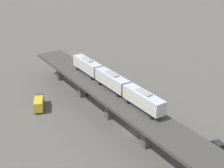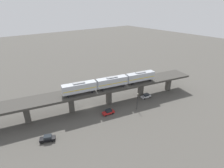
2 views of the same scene
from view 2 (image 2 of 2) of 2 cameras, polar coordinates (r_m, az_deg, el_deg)
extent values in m
plane|color=#4C4944|center=(69.14, -7.59, -7.66)|extent=(400.00, 400.00, 0.00)
cube|color=#393733|center=(65.63, -7.93, -2.43)|extent=(29.14, 91.49, 0.80)
cube|color=#47443F|center=(84.89, 17.90, 0.28)|extent=(2.16, 2.16, 6.70)
cube|color=#47443F|center=(76.27, 9.36, -1.62)|extent=(2.16, 2.16, 6.70)
cube|color=#47443F|center=(69.84, -1.06, -3.88)|extent=(2.16, 2.16, 6.70)
cube|color=#47443F|center=(66.24, -13.16, -6.32)|extent=(2.16, 2.16, 6.70)
cube|color=#47443F|center=(65.94, -26.10, -8.60)|extent=(2.16, 2.16, 6.70)
cube|color=#ADB2BA|center=(71.66, 9.25, 2.48)|extent=(5.46, 12.32, 3.10)
cube|color=gold|center=(71.77, 9.23, 2.26)|extent=(5.44, 12.10, 0.24)
cube|color=gray|center=(71.03, 9.34, 3.77)|extent=(2.32, 4.41, 0.36)
cylinder|color=black|center=(73.85, 12.37, 1.12)|extent=(0.41, 0.87, 0.84)
cylinder|color=black|center=(75.60, 11.33, 1.78)|extent=(0.41, 0.87, 0.84)
cylinder|color=black|center=(69.49, 6.74, 0.00)|extent=(0.41, 0.87, 0.84)
cylinder|color=black|center=(71.35, 5.78, 0.73)|extent=(0.41, 0.87, 0.84)
cube|color=#ADB2BA|center=(66.00, 0.00, 0.82)|extent=(5.46, 12.32, 3.10)
cube|color=gold|center=(66.12, 0.00, 0.58)|extent=(5.44, 12.10, 0.24)
cube|color=gray|center=(65.32, 0.00, 2.21)|extent=(2.32, 4.41, 0.36)
cylinder|color=black|center=(67.59, 3.66, -0.61)|extent=(0.41, 0.87, 0.84)
cylinder|color=black|center=(69.51, 2.76, 0.16)|extent=(0.41, 0.87, 0.84)
cylinder|color=black|center=(64.46, -2.98, -1.92)|extent=(0.41, 0.87, 0.84)
cylinder|color=black|center=(66.46, -3.73, -1.07)|extent=(0.41, 0.87, 0.84)
cube|color=#ADB2BA|center=(62.41, -10.62, -1.11)|extent=(5.46, 12.32, 3.10)
cube|color=gold|center=(62.54, -10.60, -1.36)|extent=(5.44, 12.10, 0.24)
cube|color=gray|center=(61.68, -10.75, 0.33)|extent=(2.32, 4.41, 0.36)
cylinder|color=black|center=(63.26, -6.53, -2.60)|extent=(0.41, 0.87, 0.84)
cylinder|color=black|center=(65.30, -7.18, -1.72)|extent=(0.41, 0.87, 0.84)
cylinder|color=black|center=(61.64, -13.98, -4.01)|extent=(0.41, 0.87, 0.84)
cylinder|color=black|center=(63.73, -14.40, -3.06)|extent=(0.41, 0.87, 0.84)
cube|color=black|center=(56.92, -20.29, -16.47)|extent=(3.45, 4.75, 0.80)
cube|color=#1E2328|center=(56.41, -20.25, -15.86)|extent=(2.40, 2.68, 0.76)
cylinder|color=black|center=(56.32, -18.81, -17.27)|extent=(0.49, 0.70, 0.66)
cylinder|color=black|center=(57.60, -18.68, -16.15)|extent=(0.49, 0.70, 0.66)
cylinder|color=black|center=(56.80, -21.80, -17.40)|extent=(0.49, 0.70, 0.66)
cylinder|color=black|center=(58.08, -21.59, -16.29)|extent=(0.49, 0.70, 0.66)
cube|color=#AD1E1E|center=(64.50, -1.24, -9.27)|extent=(2.35, 4.59, 0.80)
cube|color=#1E2328|center=(64.13, -1.13, -8.66)|extent=(1.91, 2.39, 0.76)
cylinder|color=black|center=(64.69, 0.26, -9.58)|extent=(0.32, 0.69, 0.66)
cylinder|color=black|center=(65.92, -0.49, -8.85)|extent=(0.32, 0.69, 0.66)
cylinder|color=black|center=(63.56, -2.01, -10.30)|extent=(0.32, 0.69, 0.66)
cylinder|color=black|center=(64.81, -2.73, -9.54)|extent=(0.32, 0.69, 0.66)
cube|color=#B7BABF|center=(76.26, 10.99, -3.98)|extent=(2.36, 4.60, 0.80)
cube|color=#1E2328|center=(75.98, 11.13, -3.44)|extent=(1.91, 2.40, 0.76)
cylinder|color=black|center=(76.76, 12.20, -4.24)|extent=(0.32, 0.69, 0.66)
cylinder|color=black|center=(77.86, 11.37, -3.72)|extent=(0.32, 0.69, 0.66)
cylinder|color=black|center=(75.06, 10.54, -4.79)|extent=(0.32, 0.69, 0.66)
cylinder|color=black|center=(76.18, 9.73, -4.25)|extent=(0.32, 0.69, 0.66)
cube|color=#333338|center=(87.30, 6.19, 0.86)|extent=(2.97, 2.93, 2.30)
cube|color=gold|center=(86.96, 3.84, 1.00)|extent=(5.02, 5.51, 2.70)
cylinder|color=black|center=(86.88, 6.21, -0.10)|extent=(0.89, 1.00, 1.00)
cylinder|color=black|center=(88.67, 6.11, 0.44)|extent=(0.89, 1.00, 1.00)
cylinder|color=black|center=(86.50, 2.81, -0.09)|extent=(0.89, 1.00, 1.00)
cylinder|color=black|center=(88.39, 2.77, 0.48)|extent=(0.89, 1.00, 1.00)
cylinder|color=black|center=(66.56, 8.26, -5.82)|extent=(0.20, 0.20, 6.50)
sphere|color=beige|center=(64.88, 8.44, -3.18)|extent=(0.44, 0.44, 0.44)
camera|label=1|loc=(100.95, -48.14, 19.86)|focal=50.00mm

